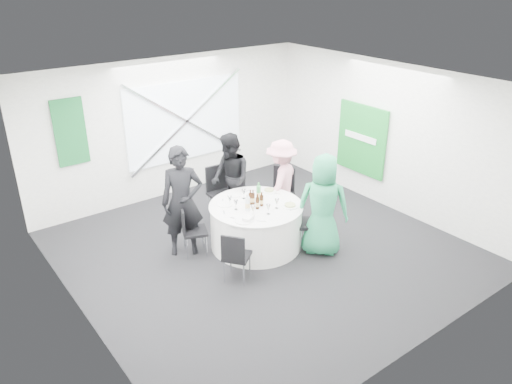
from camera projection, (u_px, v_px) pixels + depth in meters
floor at (263, 250)px, 8.38m from camera, size 6.00×6.00×0.00m
ceiling at (264, 84)px, 7.22m from camera, size 6.00×6.00×0.00m
wall_back at (172, 128)px, 9.98m from camera, size 6.00×0.00×6.00m
wall_front at (427, 254)px, 5.62m from camera, size 6.00×0.00×6.00m
wall_left at (72, 229)px, 6.16m from camera, size 0.00×6.00×6.00m
wall_right at (389, 137)px, 9.45m from camera, size 0.00×6.00×6.00m
window_panel at (186, 121)px, 10.07m from camera, size 2.60×0.03×1.60m
window_brace_a at (187, 121)px, 10.04m from camera, size 2.63×0.05×1.84m
window_brace_b at (187, 121)px, 10.04m from camera, size 2.63×0.05×1.84m
green_banner at (70, 132)px, 8.72m from camera, size 0.55×0.04×1.20m
green_sign at (362, 139)px, 9.93m from camera, size 0.05×1.20×1.40m
banquet_table at (256, 226)px, 8.37m from camera, size 1.56×1.56×0.76m
chair_back at (220, 188)px, 9.25m from camera, size 0.49×0.50×1.01m
chair_back_left at (190, 227)px, 8.06m from camera, size 0.51×0.51×0.86m
chair_back_right at (282, 189)px, 9.29m from camera, size 0.60×0.60×0.96m
chair_front_right at (318, 219)px, 8.21m from camera, size 0.61×0.61×0.95m
chair_front_left at (235, 254)px, 7.35m from camera, size 0.53×0.53×0.83m
person_man_back_left at (182, 202)px, 7.96m from camera, size 0.80×0.70×1.84m
person_man_back at (230, 179)px, 9.03m from camera, size 0.59×0.88×1.67m
person_woman_pink at (281, 182)px, 9.06m from camera, size 1.11×0.88×1.56m
person_woman_green at (323, 205)px, 8.00m from camera, size 0.97×0.98×1.71m
plate_back at (234, 195)px, 8.57m from camera, size 0.24×0.24×0.01m
plate_back_left at (225, 204)px, 8.22m from camera, size 0.24×0.24×0.01m
plate_back_right at (269, 190)px, 8.71m from camera, size 0.25×0.25×0.04m
plate_front_right at (290, 205)px, 8.17m from camera, size 0.28×0.28×0.04m
plate_front_left at (244, 221)px, 7.71m from camera, size 0.28×0.28×0.01m
napkin at (248, 218)px, 7.71m from camera, size 0.21×0.18×0.05m
beer_bottle_a at (250, 199)px, 8.21m from camera, size 0.06×0.06×0.26m
beer_bottle_b at (253, 199)px, 8.22m from camera, size 0.06×0.06×0.25m
beer_bottle_c at (262, 201)px, 8.16m from camera, size 0.06×0.06×0.24m
beer_bottle_d at (257, 203)px, 8.06m from camera, size 0.06×0.06×0.26m
green_water_bottle at (259, 194)px, 8.32m from camera, size 0.08×0.08×0.33m
clear_water_bottle at (248, 204)px, 8.00m from camera, size 0.08×0.08×0.29m
wine_glass_a at (277, 201)px, 8.06m from camera, size 0.07×0.07×0.17m
wine_glass_b at (268, 207)px, 7.87m from camera, size 0.07×0.07×0.17m
wine_glass_c at (230, 199)px, 8.14m from camera, size 0.07×0.07×0.17m
wine_glass_d at (253, 209)px, 7.82m from camera, size 0.07×0.07×0.17m
wine_glass_e at (244, 192)px, 8.40m from camera, size 0.07×0.07×0.17m
wine_glass_f at (236, 202)px, 8.02m from camera, size 0.07×0.07×0.17m
fork_a at (223, 201)px, 8.35m from camera, size 0.10×0.13×0.01m
knife_a at (224, 212)px, 7.98m from camera, size 0.08×0.14×0.01m
fork_b at (234, 218)px, 7.79m from camera, size 0.10×0.13×0.01m
knife_b at (261, 221)px, 7.69m from camera, size 0.11×0.12×0.01m
fork_c at (276, 193)px, 8.63m from camera, size 0.09×0.13×0.01m
knife_c at (257, 191)px, 8.74m from camera, size 0.10×0.13×0.01m
fork_d at (247, 191)px, 8.71m from camera, size 0.15×0.02×0.01m
knife_d at (231, 195)px, 8.56m from camera, size 0.15×0.03×0.01m
fork_e at (290, 209)px, 8.08m from camera, size 0.10×0.13×0.01m
knife_e at (290, 203)px, 8.29m from camera, size 0.12×0.12×0.01m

